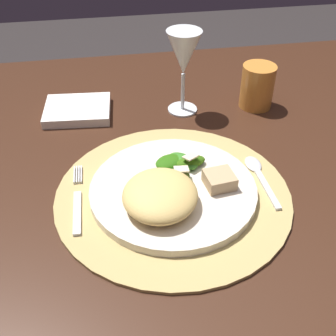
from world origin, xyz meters
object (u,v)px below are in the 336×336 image
object	(u,v)px
dinner_plate	(173,190)
fork	(77,202)
dining_table	(180,209)
spoon	(258,172)
amber_tumbler	(257,86)
wine_glass	(184,56)
napkin	(78,110)

from	to	relation	value
dinner_plate	fork	world-z (taller)	dinner_plate
dining_table	spoon	distance (m)	0.17
amber_tumbler	dining_table	bearing A→B (deg)	-136.71
fork	amber_tumbler	world-z (taller)	amber_tumbler
spoon	wine_glass	size ratio (longest dim) A/B	0.81
napkin	wine_glass	world-z (taller)	wine_glass
amber_tumbler	dinner_plate	bearing A→B (deg)	-131.15
dining_table	dinner_plate	world-z (taller)	dinner_plate
dinner_plate	spoon	size ratio (longest dim) A/B	1.93
dining_table	wine_glass	xyz separation A→B (m)	(0.04, 0.20, 0.23)
spoon	wine_glass	world-z (taller)	wine_glass
dining_table	napkin	xyz separation A→B (m)	(-0.18, 0.22, 0.11)
spoon	dining_table	bearing A→B (deg)	160.84
spoon	amber_tumbler	distance (m)	0.25
dining_table	spoon	world-z (taller)	spoon
dinner_plate	dining_table	bearing A→B (deg)	69.24
wine_glass	amber_tumbler	xyz separation A→B (m)	(0.16, -0.01, -0.08)
dining_table	wine_glass	bearing A→B (deg)	78.19
fork	wine_glass	bearing A→B (deg)	49.95
dinner_plate	wine_glass	xyz separation A→B (m)	(0.07, 0.27, 0.11)
dining_table	amber_tumbler	distance (m)	0.31
fork	napkin	bearing A→B (deg)	89.75
dinner_plate	napkin	size ratio (longest dim) A/B	2.00
spoon	napkin	xyz separation A→B (m)	(-0.31, 0.26, 0.00)
spoon	amber_tumbler	xyz separation A→B (m)	(0.07, 0.23, 0.04)
dinner_plate	spoon	bearing A→B (deg)	10.19
dining_table	dinner_plate	size ratio (longest dim) A/B	4.85
dining_table	dinner_plate	bearing A→B (deg)	-110.76
fork	napkin	size ratio (longest dim) A/B	1.20
dinner_plate	wine_glass	size ratio (longest dim) A/B	1.56
napkin	wine_glass	size ratio (longest dim) A/B	0.78
fork	spoon	size ratio (longest dim) A/B	1.15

